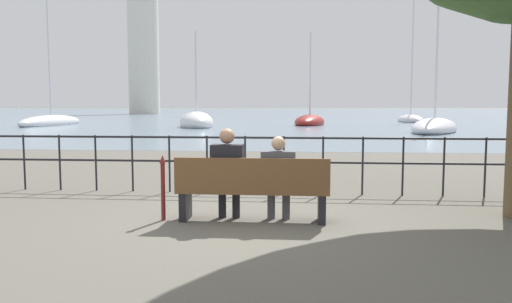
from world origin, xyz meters
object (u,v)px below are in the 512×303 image
(closed_umbrella, at_px, (163,184))
(harbor_lighthouse, at_px, (143,48))
(park_bench, at_px, (252,190))
(sailboat_3, at_px, (434,127))
(seated_person_right, at_px, (278,174))
(seated_person_left, at_px, (228,170))
(sailboat_4, at_px, (196,122))
(sailboat_2, at_px, (51,121))
(sailboat_1, at_px, (310,122))
(sailboat_0, at_px, (410,119))

(closed_umbrella, bearing_deg, harbor_lighthouse, 107.89)
(park_bench, height_order, sailboat_3, sailboat_3)
(seated_person_right, bearing_deg, closed_umbrella, -176.48)
(sailboat_3, bearing_deg, seated_person_left, -90.25)
(park_bench, relative_size, sailboat_4, 0.28)
(sailboat_3, height_order, sailboat_4, sailboat_3)
(closed_umbrella, xyz_separation_m, sailboat_2, (-18.23, 31.96, -0.19))
(closed_umbrella, height_order, sailboat_1, sailboat_1)
(park_bench, relative_size, seated_person_left, 1.64)
(sailboat_0, bearing_deg, harbor_lighthouse, 126.12)
(sailboat_0, xyz_separation_m, sailboat_2, (-30.50, -9.94, -0.01))
(seated_person_left, height_order, closed_umbrella, seated_person_left)
(sailboat_3, bearing_deg, closed_umbrella, -92.00)
(park_bench, xyz_separation_m, sailboat_0, (11.03, 41.88, -0.11))
(closed_umbrella, relative_size, sailboat_4, 0.12)
(sailboat_2, bearing_deg, sailboat_1, 10.36)
(sailboat_2, bearing_deg, sailboat_4, -8.19)
(sailboat_2, bearing_deg, seated_person_right, -55.71)
(harbor_lighthouse, bearing_deg, sailboat_3, -58.14)
(sailboat_0, bearing_deg, park_bench, -111.63)
(closed_umbrella, bearing_deg, sailboat_1, 85.70)
(park_bench, bearing_deg, sailboat_3, 70.28)
(park_bench, relative_size, sailboat_2, 0.17)
(park_bench, height_order, sailboat_1, sailboat_1)
(sailboat_1, bearing_deg, seated_person_left, -84.03)
(sailboat_0, xyz_separation_m, sailboat_3, (-2.29, -17.48, -0.05))
(closed_umbrella, distance_m, sailboat_0, 43.66)
(seated_person_left, distance_m, sailboat_4, 30.30)
(seated_person_left, bearing_deg, sailboat_1, 87.16)
(sailboat_1, height_order, harbor_lighthouse, harbor_lighthouse)
(sailboat_0, distance_m, sailboat_1, 11.94)
(sailboat_3, xyz_separation_m, harbor_lighthouse, (-37.18, 59.81, 11.86))
(park_bench, height_order, closed_umbrella, closed_umbrella)
(sailboat_1, bearing_deg, harbor_lighthouse, 129.94)
(sailboat_0, bearing_deg, sailboat_2, -168.83)
(seated_person_left, distance_m, seated_person_right, 0.71)
(sailboat_1, relative_size, sailboat_2, 0.64)
(closed_umbrella, height_order, harbor_lighthouse, harbor_lighthouse)
(sailboat_3, bearing_deg, sailboat_0, 102.81)
(seated_person_left, height_order, harbor_lighthouse, harbor_lighthouse)
(sailboat_3, bearing_deg, sailboat_1, 145.43)
(sailboat_2, relative_size, harbor_lighthouse, 0.47)
(closed_umbrella, bearing_deg, seated_person_right, 3.52)
(park_bench, xyz_separation_m, seated_person_right, (0.35, 0.08, 0.21))
(seated_person_right, relative_size, closed_umbrella, 1.29)
(sailboat_3, bearing_deg, seated_person_right, -88.78)
(park_bench, relative_size, sailboat_0, 0.18)
(seated_person_left, xyz_separation_m, sailboat_4, (-6.71, 29.54, -0.35))
(sailboat_0, bearing_deg, sailboat_4, -152.76)
(seated_person_right, bearing_deg, sailboat_3, 70.97)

